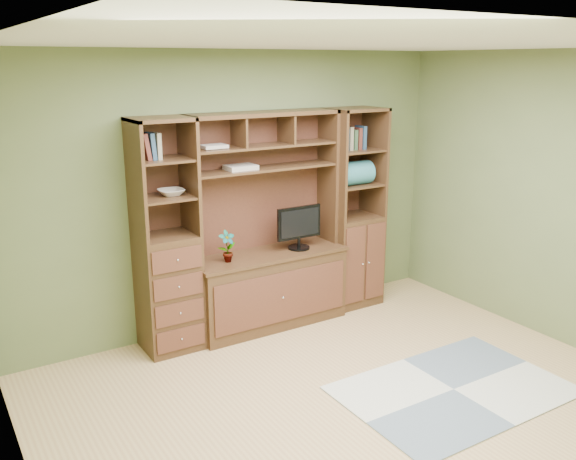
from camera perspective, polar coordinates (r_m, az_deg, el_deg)
room at (r=4.18m, az=8.09°, el=-1.18°), size 4.60×4.10×2.64m
center_hutch at (r=5.73m, az=-1.81°, el=0.66°), size 1.54×0.53×2.05m
left_tower at (r=5.35m, az=-11.33°, el=-0.71°), size 0.50×0.45×2.05m
right_tower at (r=6.32m, az=6.07°, el=1.99°), size 0.55×0.45×2.05m
rug at (r=5.10m, az=15.24°, el=-14.23°), size 1.76×1.18×0.01m
monitor at (r=5.86m, az=1.04°, el=0.96°), size 0.48×0.21×0.58m
orchid at (r=5.53m, az=-5.71°, el=-1.54°), size 0.16×0.11×0.29m
magazines at (r=5.58m, az=-4.46°, el=5.87°), size 0.28×0.20×0.04m
bowl at (r=5.28m, az=-10.87°, el=3.49°), size 0.22×0.22×0.05m
blanket_teal at (r=6.17m, az=6.05°, el=5.30°), size 0.41×0.24×0.24m
blanket_red at (r=6.35m, az=6.24°, el=5.48°), size 0.39×0.21×0.21m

